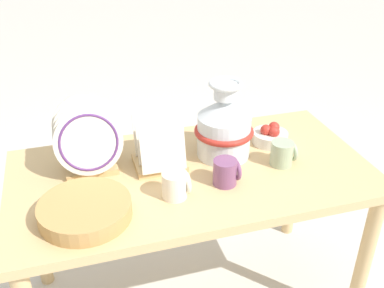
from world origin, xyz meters
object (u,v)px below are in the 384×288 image
(mug_sage_glaze, at_px, (283,153))
(mug_cream_glaze, at_px, (176,185))
(dish_rack_round_plates, at_px, (88,143))
(dish_rack_square_plates, at_px, (159,153))
(fruit_bowl, at_px, (270,136))
(ceramic_vase, at_px, (224,125))
(mug_plum_glaze, at_px, (226,172))
(wicker_charger_stack, at_px, (85,210))

(mug_sage_glaze, xyz_separation_m, mug_cream_glaze, (-0.43, -0.08, 0.00))
(dish_rack_round_plates, xyz_separation_m, dish_rack_square_plates, (0.24, -0.05, -0.06))
(mug_sage_glaze, bearing_deg, dish_rack_round_plates, 166.38)
(mug_cream_glaze, distance_m, fruit_bowl, 0.51)
(ceramic_vase, xyz_separation_m, mug_plum_glaze, (-0.06, -0.18, -0.08))
(ceramic_vase, xyz_separation_m, wicker_charger_stack, (-0.54, -0.23, -0.10))
(fruit_bowl, bearing_deg, dish_rack_square_plates, -175.11)
(dish_rack_round_plates, bearing_deg, ceramic_vase, -4.30)
(dish_rack_round_plates, height_order, wicker_charger_stack, dish_rack_round_plates)
(ceramic_vase, relative_size, fruit_bowl, 2.13)
(mug_sage_glaze, bearing_deg, ceramic_vase, 145.47)
(mug_cream_glaze, height_order, fruit_bowl, mug_cream_glaze)
(mug_sage_glaze, xyz_separation_m, fruit_bowl, (0.03, 0.16, -0.01))
(fruit_bowl, bearing_deg, ceramic_vase, -171.51)
(dish_rack_square_plates, bearing_deg, mug_sage_glaze, -15.30)
(ceramic_vase, distance_m, mug_plum_glaze, 0.21)
(dish_rack_square_plates, height_order, mug_plum_glaze, dish_rack_square_plates)
(ceramic_vase, distance_m, wicker_charger_stack, 0.59)
(dish_rack_square_plates, relative_size, wicker_charger_stack, 0.63)
(wicker_charger_stack, bearing_deg, dish_rack_round_plates, 80.79)
(mug_plum_glaze, xyz_separation_m, mug_sage_glaze, (0.24, 0.06, 0.00))
(mug_plum_glaze, bearing_deg, dish_rack_square_plates, 137.67)
(wicker_charger_stack, distance_m, fruit_bowl, 0.79)
(dish_rack_square_plates, relative_size, mug_plum_glaze, 1.99)
(mug_plum_glaze, height_order, mug_cream_glaze, same)
(dish_rack_round_plates, relative_size, mug_cream_glaze, 2.79)
(dish_rack_square_plates, relative_size, mug_sage_glaze, 1.99)
(dish_rack_round_plates, height_order, mug_cream_glaze, dish_rack_round_plates)
(dish_rack_round_plates, bearing_deg, fruit_bowl, -0.46)
(ceramic_vase, relative_size, wicker_charger_stack, 1.04)
(wicker_charger_stack, height_order, mug_sage_glaze, mug_sage_glaze)
(dish_rack_round_plates, bearing_deg, mug_plum_glaze, -26.93)
(ceramic_vase, relative_size, mug_sage_glaze, 3.26)
(ceramic_vase, bearing_deg, dish_rack_round_plates, 175.70)
(dish_rack_round_plates, distance_m, mug_cream_glaze, 0.36)
(ceramic_vase, height_order, dish_rack_square_plates, ceramic_vase)
(dish_rack_square_plates, distance_m, mug_cream_glaze, 0.20)
(dish_rack_round_plates, bearing_deg, wicker_charger_stack, -99.21)
(dish_rack_square_plates, bearing_deg, fruit_bowl, 4.89)
(mug_sage_glaze, height_order, fruit_bowl, mug_sage_glaze)
(ceramic_vase, bearing_deg, mug_sage_glaze, -34.53)
(ceramic_vase, xyz_separation_m, fruit_bowl, (0.21, 0.03, -0.09))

